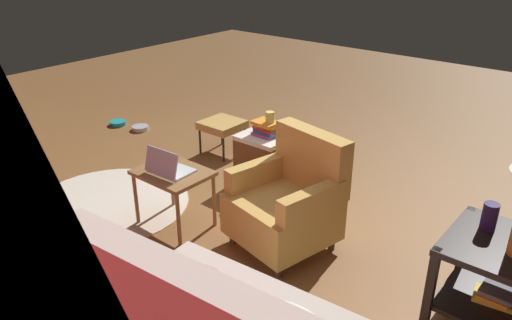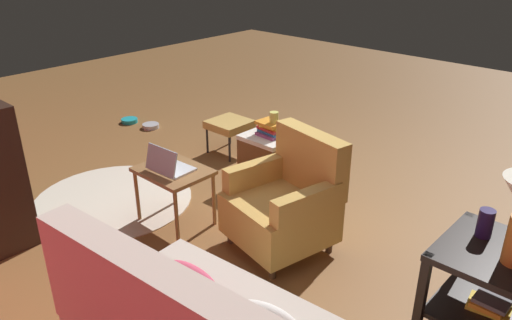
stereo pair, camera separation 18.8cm
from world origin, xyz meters
name	(u,v)px [view 2 (the right image)]	position (x,y,z in m)	size (l,w,h in m)	color
ground	(283,196)	(0.00, 0.00, 0.00)	(12.00, 12.00, 0.00)	brown
armchair	(286,203)	(-0.50, 0.58, 0.36)	(0.79, 0.80, 0.87)	tan
side_table	(495,280)	(-1.95, 0.46, 0.36)	(0.64, 0.64, 0.55)	black
small_vase	(485,223)	(-1.81, 0.36, 0.64)	(0.09, 0.09, 0.17)	#1E1447
book_stack_shelf	(490,304)	(-1.95, 0.46, 0.19)	(0.26, 0.21, 0.08)	gold
laptop_desk	(174,176)	(0.36, 0.93, 0.42)	(0.56, 0.44, 0.48)	olive
laptop	(169,165)	(0.36, 0.97, 0.53)	(0.33, 0.27, 0.21)	silver
wicker_hamper	(270,158)	(0.28, -0.14, 0.24)	(0.45, 0.45, 0.48)	brown
book_stack_hamper	(271,128)	(0.27, -0.14, 0.54)	(0.26, 0.21, 0.13)	#994C8C
yellow_mug	(274,117)	(0.24, -0.14, 0.66)	(0.08, 0.08, 0.10)	#D8D866
tv_remote	(268,128)	(0.38, -0.22, 0.49)	(0.05, 0.16, 0.02)	#262628
ottoman	(229,125)	(1.05, -0.37, 0.31)	(0.40, 0.40, 0.36)	tan
circular_rug	(113,199)	(1.07, 1.08, 0.01)	(1.38, 1.38, 0.01)	beige
pet_bowl_steel	(151,126)	(2.29, -0.23, 0.03)	(0.20, 0.20, 0.05)	silver
pet_bowl_teal	(129,121)	(2.64, -0.17, 0.03)	(0.20, 0.20, 0.05)	teal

